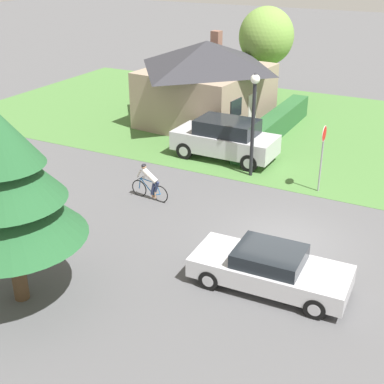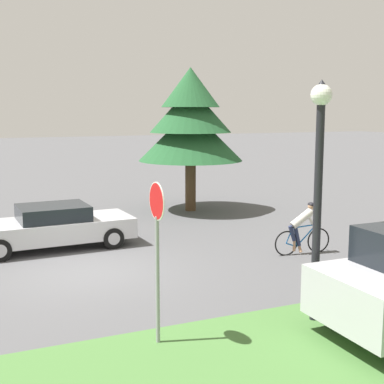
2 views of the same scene
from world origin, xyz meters
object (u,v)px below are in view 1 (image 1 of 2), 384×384
at_px(cyclist, 150,183).
at_px(deciduous_tree_right, 266,36).
at_px(street_lamp, 254,110).
at_px(conifer_tall_near, 4,185).
at_px(parked_suv_right, 225,139).
at_px(sedan_left_lane, 270,269).
at_px(stop_sign, 323,147).
at_px(cottage_house, 207,81).

bearing_deg(cyclist, deciduous_tree_right, -80.93).
relative_size(street_lamp, deciduous_tree_right, 0.78).
height_order(cyclist, conifer_tall_near, conifer_tall_near).
distance_m(cyclist, parked_suv_right, 5.41).
height_order(sedan_left_lane, conifer_tall_near, conifer_tall_near).
relative_size(parked_suv_right, street_lamp, 1.07).
height_order(sedan_left_lane, parked_suv_right, parked_suv_right).
bearing_deg(conifer_tall_near, cyclist, 1.58).
distance_m(sedan_left_lane, conifer_tall_near, 7.63).
bearing_deg(street_lamp, conifer_tall_near, 167.89).
bearing_deg(sedan_left_lane, conifer_tall_near, 30.02).
bearing_deg(deciduous_tree_right, stop_sign, -149.95).
relative_size(cyclist, deciduous_tree_right, 0.30).
height_order(sedan_left_lane, cyclist, cyclist).
xyz_separation_m(street_lamp, conifer_tall_near, (-11.21, 2.40, 0.58)).
xyz_separation_m(stop_sign, deciduous_tree_right, (11.99, 6.94, 2.06)).
xyz_separation_m(cyclist, conifer_tall_near, (-7.18, -0.20, 2.81)).
relative_size(cottage_house, sedan_left_lane, 1.64).
xyz_separation_m(sedan_left_lane, parked_suv_right, (8.78, 5.40, 0.35)).
bearing_deg(cyclist, street_lamp, -118.52).
height_order(conifer_tall_near, deciduous_tree_right, deciduous_tree_right).
bearing_deg(sedan_left_lane, stop_sign, -87.72).
height_order(cottage_house, deciduous_tree_right, deciduous_tree_right).
xyz_separation_m(sedan_left_lane, deciduous_tree_right, (19.21, 7.48, 3.36)).
bearing_deg(parked_suv_right, cottage_house, -54.44).
distance_m(cottage_house, stop_sign, 10.26).
distance_m(cottage_house, conifer_tall_near, 17.46).
bearing_deg(cyclist, cottage_house, -71.64).
bearing_deg(cottage_house, deciduous_tree_right, -6.77).
relative_size(cyclist, stop_sign, 0.62).
height_order(cottage_house, conifer_tall_near, conifer_tall_near).
bearing_deg(deciduous_tree_right, street_lamp, -161.64).
height_order(street_lamp, deciduous_tree_right, deciduous_tree_right).
bearing_deg(street_lamp, deciduous_tree_right, 18.36).
bearing_deg(conifer_tall_near, parked_suv_right, -2.68).
xyz_separation_m(conifer_tall_near, deciduous_tree_right, (22.95, 1.50, 0.46)).
height_order(cyclist, stop_sign, stop_sign).
bearing_deg(stop_sign, cyclist, -57.28).
relative_size(sedan_left_lane, deciduous_tree_right, 0.80).
height_order(parked_suv_right, conifer_tall_near, conifer_tall_near).
xyz_separation_m(cottage_house, stop_sign, (-6.24, -8.14, -0.40)).
distance_m(stop_sign, street_lamp, 3.21).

